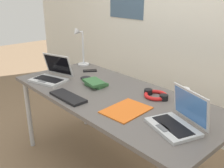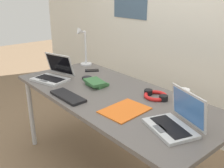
% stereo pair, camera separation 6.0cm
% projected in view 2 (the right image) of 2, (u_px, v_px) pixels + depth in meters
% --- Properties ---
extents(wall_back, '(6.00, 0.13, 2.60)m').
position_uv_depth(wall_back, '(199.00, 12.00, 2.47)').
color(wall_back, silver).
rests_on(wall_back, ground_plane).
extents(desk, '(1.80, 0.80, 0.74)m').
position_uv_depth(desk, '(112.00, 100.00, 2.02)').
color(desk, '#595451').
rests_on(desk, ground_plane).
extents(desk_lamp, '(0.12, 0.18, 0.40)m').
position_uv_depth(desk_lamp, '(83.00, 47.00, 2.67)').
color(desk_lamp, silver).
rests_on(desk_lamp, desk).
extents(laptop_far_corner, '(0.36, 0.32, 0.23)m').
position_uv_depth(laptop_far_corner, '(175.00, 121.00, 1.48)').
color(laptop_far_corner, '#B7BABC').
rests_on(laptop_far_corner, desk).
extents(laptop_back_right, '(0.37, 0.34, 0.22)m').
position_uv_depth(laptop_back_right, '(53.00, 75.00, 2.30)').
color(laptop_back_right, '#B7BABC').
rests_on(laptop_back_right, desk).
extents(external_keyboard, '(0.33, 0.13, 0.02)m').
position_uv_depth(external_keyboard, '(68.00, 96.00, 1.92)').
color(external_keyboard, black).
rests_on(external_keyboard, desk).
extents(computer_mouse, '(0.09, 0.11, 0.03)m').
position_uv_depth(computer_mouse, '(87.00, 77.00, 2.31)').
color(computer_mouse, black).
rests_on(computer_mouse, desk).
extents(cell_phone, '(0.13, 0.15, 0.01)m').
position_uv_depth(cell_phone, '(92.00, 70.00, 2.55)').
color(cell_phone, black).
rests_on(cell_phone, desk).
extents(headphones, '(0.21, 0.18, 0.04)m').
position_uv_depth(headphones, '(156.00, 96.00, 1.92)').
color(headphones, red).
rests_on(headphones, desk).
extents(book_stack, '(0.22, 0.17, 0.05)m').
position_uv_depth(book_stack, '(96.00, 83.00, 2.15)').
color(book_stack, '#336638').
rests_on(book_stack, desk).
extents(paper_folder_back_left, '(0.25, 0.33, 0.01)m').
position_uv_depth(paper_folder_back_left, '(125.00, 110.00, 1.72)').
color(paper_folder_back_left, orange).
rests_on(paper_folder_back_left, desk).
extents(coffee_mug, '(0.11, 0.08, 0.09)m').
position_uv_depth(coffee_mug, '(184.00, 95.00, 1.86)').
color(coffee_mug, white).
rests_on(coffee_mug, desk).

